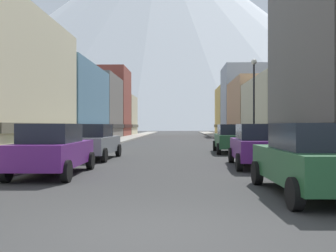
{
  "coord_description": "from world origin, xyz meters",
  "views": [
    {
      "loc": [
        0.61,
        -5.9,
        1.73
      ],
      "look_at": [
        -0.78,
        34.93,
        1.64
      ],
      "focal_mm": 39.61,
      "sensor_mm": 36.0,
      "label": 1
    }
  ],
  "objects_px": {
    "car_right_0": "(311,159)",
    "car_right_2": "(231,138)",
    "potted_plant_0": "(20,150)",
    "car_left_1": "(94,142)",
    "car_left_0": "(53,149)",
    "pedestrian_0": "(282,140)",
    "car_right_1": "(257,145)",
    "streetlamp_right": "(254,90)"
  },
  "relations": [
    {
      "from": "pedestrian_0",
      "to": "streetlamp_right",
      "type": "distance_m",
      "value": 4.63
    },
    {
      "from": "car_right_2",
      "to": "streetlamp_right",
      "type": "height_order",
      "value": "streetlamp_right"
    },
    {
      "from": "car_right_2",
      "to": "pedestrian_0",
      "type": "height_order",
      "value": "pedestrian_0"
    },
    {
      "from": "car_right_0",
      "to": "car_right_1",
      "type": "relative_size",
      "value": 0.99
    },
    {
      "from": "car_right_0",
      "to": "potted_plant_0",
      "type": "xyz_separation_m",
      "value": [
        -10.8,
        8.1,
        -0.35
      ]
    },
    {
      "from": "car_left_0",
      "to": "car_right_0",
      "type": "height_order",
      "value": "same"
    },
    {
      "from": "potted_plant_0",
      "to": "streetlamp_right",
      "type": "bearing_deg",
      "value": 28.92
    },
    {
      "from": "car_right_0",
      "to": "pedestrian_0",
      "type": "relative_size",
      "value": 2.62
    },
    {
      "from": "car_right_2",
      "to": "pedestrian_0",
      "type": "relative_size",
      "value": 2.62
    },
    {
      "from": "car_left_1",
      "to": "car_right_1",
      "type": "bearing_deg",
      "value": -22.71
    },
    {
      "from": "streetlamp_right",
      "to": "car_left_1",
      "type": "bearing_deg",
      "value": -149.25
    },
    {
      "from": "car_left_1",
      "to": "pedestrian_0",
      "type": "distance_m",
      "value": 10.27
    },
    {
      "from": "car_left_0",
      "to": "pedestrian_0",
      "type": "relative_size",
      "value": 2.62
    },
    {
      "from": "car_left_1",
      "to": "streetlamp_right",
      "type": "bearing_deg",
      "value": 30.75
    },
    {
      "from": "car_right_2",
      "to": "streetlamp_right",
      "type": "relative_size",
      "value": 0.76
    },
    {
      "from": "car_right_0",
      "to": "car_right_2",
      "type": "distance_m",
      "value": 14.13
    },
    {
      "from": "car_left_0",
      "to": "car_left_1",
      "type": "height_order",
      "value": "same"
    },
    {
      "from": "car_right_2",
      "to": "car_left_1",
      "type": "bearing_deg",
      "value": -148.51
    },
    {
      "from": "car_right_2",
      "to": "pedestrian_0",
      "type": "distance_m",
      "value": 3.56
    },
    {
      "from": "car_right_1",
      "to": "pedestrian_0",
      "type": "relative_size",
      "value": 2.64
    },
    {
      "from": "car_right_0",
      "to": "car_right_2",
      "type": "relative_size",
      "value": 1.0
    },
    {
      "from": "potted_plant_0",
      "to": "pedestrian_0",
      "type": "bearing_deg",
      "value": 14.63
    },
    {
      "from": "car_right_0",
      "to": "car_right_1",
      "type": "height_order",
      "value": "same"
    },
    {
      "from": "pedestrian_0",
      "to": "car_right_1",
      "type": "bearing_deg",
      "value": -114.99
    },
    {
      "from": "car_right_0",
      "to": "pedestrian_0",
      "type": "bearing_deg",
      "value": 78.04
    },
    {
      "from": "car_right_1",
      "to": "potted_plant_0",
      "type": "bearing_deg",
      "value": 170.51
    },
    {
      "from": "car_left_0",
      "to": "potted_plant_0",
      "type": "xyz_separation_m",
      "value": [
        -3.2,
        4.65,
        -0.35
      ]
    },
    {
      "from": "car_left_1",
      "to": "potted_plant_0",
      "type": "relative_size",
      "value": 5.55
    },
    {
      "from": "car_left_0",
      "to": "pedestrian_0",
      "type": "xyz_separation_m",
      "value": [
        10.05,
        8.11,
        0.03
      ]
    },
    {
      "from": "potted_plant_0",
      "to": "car_left_1",
      "type": "bearing_deg",
      "value": 23.29
    },
    {
      "from": "car_left_1",
      "to": "potted_plant_0",
      "type": "bearing_deg",
      "value": -156.71
    },
    {
      "from": "car_left_0",
      "to": "car_right_1",
      "type": "bearing_deg",
      "value": 20.54
    },
    {
      "from": "car_right_0",
      "to": "car_right_1",
      "type": "distance_m",
      "value": 6.3
    },
    {
      "from": "car_right_1",
      "to": "car_right_2",
      "type": "bearing_deg",
      "value": 89.99
    },
    {
      "from": "car_right_2",
      "to": "potted_plant_0",
      "type": "distance_m",
      "value": 12.37
    },
    {
      "from": "car_right_2",
      "to": "pedestrian_0",
      "type": "xyz_separation_m",
      "value": [
        2.45,
        -2.57,
        0.03
      ]
    },
    {
      "from": "car_left_1",
      "to": "car_right_0",
      "type": "distance_m",
      "value": 12.15
    },
    {
      "from": "car_right_0",
      "to": "car_right_2",
      "type": "height_order",
      "value": "same"
    },
    {
      "from": "pedestrian_0",
      "to": "car_right_2",
      "type": "bearing_deg",
      "value": 133.6
    },
    {
      "from": "car_right_2",
      "to": "streetlamp_right",
      "type": "xyz_separation_m",
      "value": [
        1.55,
        0.79,
        3.09
      ]
    },
    {
      "from": "car_left_0",
      "to": "streetlamp_right",
      "type": "xyz_separation_m",
      "value": [
        9.15,
        11.47,
        3.09
      ]
    },
    {
      "from": "car_left_0",
      "to": "car_right_0",
      "type": "relative_size",
      "value": 1.0
    }
  ]
}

